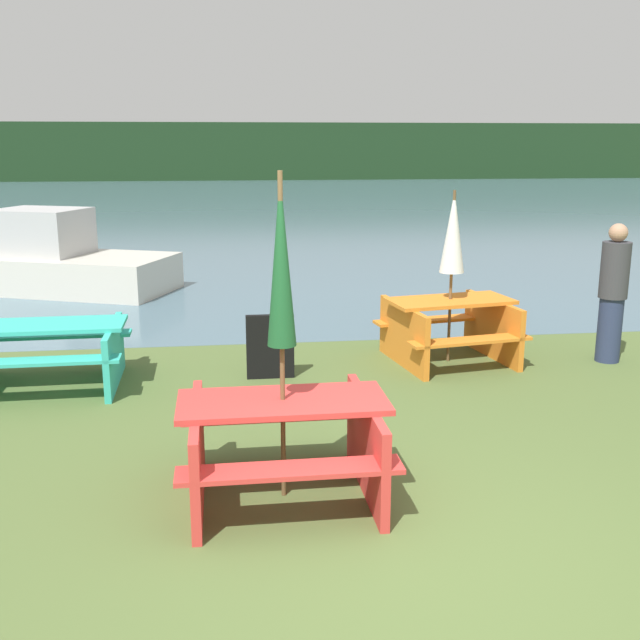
% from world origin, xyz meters
% --- Properties ---
extents(ground_plane, '(60.00, 60.00, 0.00)m').
position_xyz_m(ground_plane, '(0.00, 0.00, 0.00)').
color(ground_plane, '#516633').
extents(water, '(60.00, 50.00, 0.00)m').
position_xyz_m(water, '(0.00, 30.64, -0.00)').
color(water, slate).
rests_on(water, ground_plane).
extents(far_treeline, '(80.00, 1.60, 4.00)m').
position_xyz_m(far_treeline, '(0.00, 50.64, 2.00)').
color(far_treeline, '#193319').
rests_on(far_treeline, water).
extents(picnic_table_red, '(1.60, 1.40, 0.79)m').
position_xyz_m(picnic_table_red, '(-0.81, 1.14, 0.47)').
color(picnic_table_red, red).
rests_on(picnic_table_red, ground_plane).
extents(picnic_table_teal, '(1.80, 1.42, 0.73)m').
position_xyz_m(picnic_table_teal, '(-3.23, 4.11, 0.45)').
color(picnic_table_teal, '#33B7A8').
rests_on(picnic_table_teal, ground_plane).
extents(picnic_table_orange, '(1.72, 1.62, 0.79)m').
position_xyz_m(picnic_table_orange, '(1.52, 4.53, 0.46)').
color(picnic_table_orange, orange).
rests_on(picnic_table_orange, ground_plane).
extents(umbrella_darkgreen, '(0.22, 0.22, 2.48)m').
position_xyz_m(umbrella_darkgreen, '(-0.81, 1.14, 1.81)').
color(umbrella_darkgreen, brown).
rests_on(umbrella_darkgreen, ground_plane).
extents(umbrella_white, '(0.30, 0.30, 2.12)m').
position_xyz_m(umbrella_white, '(1.52, 4.53, 1.60)').
color(umbrella_white, brown).
rests_on(umbrella_white, ground_plane).
extents(boat, '(3.91, 2.96, 1.49)m').
position_xyz_m(boat, '(-4.14, 9.86, 0.54)').
color(boat, beige).
rests_on(boat, water).
extents(person, '(0.34, 0.34, 1.72)m').
position_xyz_m(person, '(3.49, 4.29, 0.86)').
color(person, '#283351').
rests_on(person, ground_plane).
extents(signboard, '(0.55, 0.08, 0.75)m').
position_xyz_m(signboard, '(-0.73, 4.13, 0.38)').
color(signboard, black).
rests_on(signboard, ground_plane).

